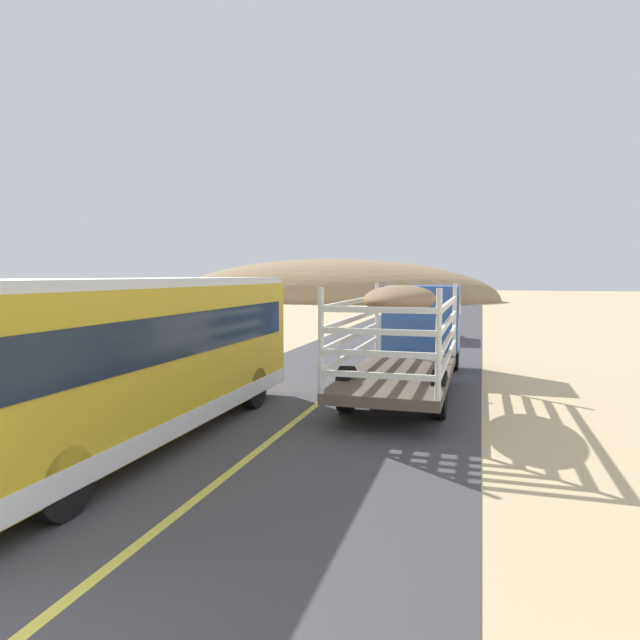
% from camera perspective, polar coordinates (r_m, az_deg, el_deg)
% --- Properties ---
extents(livestock_truck, '(2.53, 9.70, 3.02)m').
position_cam_1_polar(livestock_truck, '(17.40, 9.79, -0.34)').
color(livestock_truck, '#3359A5').
rests_on(livestock_truck, road_surface).
extents(bus, '(2.54, 10.00, 3.21)m').
position_cam_1_polar(bus, '(11.31, -18.66, -3.43)').
color(bus, gold).
rests_on(bus, road_surface).
extents(car_far, '(1.90, 4.62, 1.93)m').
position_cam_1_polar(car_far, '(29.16, 10.28, 0.27)').
color(car_far, silver).
rests_on(car_far, road_surface).
extents(boulder_near_shoulder, '(0.85, 0.66, 0.54)m').
position_cam_1_polar(boulder_near_shoulder, '(41.73, -18.00, 0.30)').
color(boulder_near_shoulder, '#756656').
rests_on(boulder_near_shoulder, ground).
extents(boulder_mid_field, '(1.10, 1.38, 0.97)m').
position_cam_1_polar(boulder_mid_field, '(39.26, -27.52, 0.05)').
color(boulder_mid_field, gray).
rests_on(boulder_mid_field, ground).
extents(distant_hill, '(43.93, 24.61, 10.75)m').
position_cam_1_polar(distant_hill, '(73.35, 0.88, 2.11)').
color(distant_hill, '#997C5A').
rests_on(distant_hill, ground).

